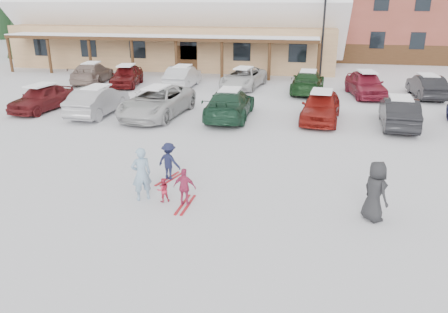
% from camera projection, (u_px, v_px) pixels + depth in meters
% --- Properties ---
extents(ground, '(160.00, 160.00, 0.00)m').
position_uv_depth(ground, '(209.00, 196.00, 13.83)').
color(ground, silver).
rests_on(ground, ground).
extents(day_lodge, '(29.12, 12.50, 10.38)m').
position_uv_depth(day_lodge, '(179.00, 20.00, 39.84)').
color(day_lodge, tan).
rests_on(day_lodge, ground).
extents(lamp_post, '(0.50, 0.25, 6.15)m').
position_uv_depth(lamp_post, '(323.00, 31.00, 33.14)').
color(lamp_post, black).
rests_on(lamp_post, ground).
extents(conifer_0, '(4.40, 4.40, 10.20)m').
position_uv_depth(conifer_0, '(22.00, 0.00, 44.08)').
color(conifer_0, black).
rests_on(conifer_0, ground).
extents(conifer_3, '(3.96, 3.96, 9.18)m').
position_uv_depth(conifer_3, '(339.00, 4.00, 51.62)').
color(conifer_3, black).
rests_on(conifer_3, ground).
extents(adult_skier, '(0.74, 0.69, 1.70)m').
position_uv_depth(adult_skier, '(141.00, 174.00, 13.33)').
color(adult_skier, '#84A6C1').
rests_on(adult_skier, ground).
extents(toddler_red, '(0.48, 0.45, 0.78)m').
position_uv_depth(toddler_red, '(163.00, 190.00, 13.34)').
color(toddler_red, '#CC2A47').
rests_on(toddler_red, ground).
extents(child_navy, '(0.96, 0.72, 1.32)m').
position_uv_depth(child_navy, '(169.00, 161.00, 14.89)').
color(child_navy, '#161A38').
rests_on(child_navy, ground).
extents(skis_child_navy, '(0.61, 1.40, 0.03)m').
position_uv_depth(skis_child_navy, '(170.00, 179.00, 15.12)').
color(skis_child_navy, '#AA1820').
rests_on(skis_child_navy, ground).
extents(child_magenta, '(0.71, 0.32, 1.19)m').
position_uv_depth(child_magenta, '(185.00, 187.00, 13.03)').
color(child_magenta, '#B5305C').
rests_on(child_magenta, ground).
extents(skis_child_magenta, '(0.26, 1.41, 0.03)m').
position_uv_depth(skis_child_magenta, '(185.00, 205.00, 13.23)').
color(skis_child_magenta, '#AA1820').
rests_on(skis_child_magenta, ground).
extents(bystander_dark, '(0.92, 1.02, 1.75)m').
position_uv_depth(bystander_dark, '(375.00, 191.00, 12.09)').
color(bystander_dark, '#242426').
rests_on(bystander_dark, ground).
extents(parked_car_0, '(2.24, 4.36, 1.42)m').
position_uv_depth(parked_car_0, '(42.00, 98.00, 24.06)').
color(parked_car_0, maroon).
rests_on(parked_car_0, ground).
extents(parked_car_1, '(1.73, 4.60, 1.50)m').
position_uv_depth(parked_car_1, '(98.00, 101.00, 23.18)').
color(parked_car_1, '#9F9EA2').
rests_on(parked_car_1, ground).
extents(parked_car_2, '(3.15, 5.80, 1.54)m').
position_uv_depth(parked_car_2, '(157.00, 102.00, 22.88)').
color(parked_car_2, silver).
rests_on(parked_car_2, ground).
extents(parked_car_3, '(2.11, 5.17, 1.50)m').
position_uv_depth(parked_car_3, '(230.00, 104.00, 22.51)').
color(parked_car_3, '#1A3C29').
rests_on(parked_car_3, ground).
extents(parked_car_4, '(2.25, 4.65, 1.53)m').
position_uv_depth(parked_car_4, '(321.00, 106.00, 21.97)').
color(parked_car_4, maroon).
rests_on(parked_car_4, ground).
extents(parked_car_5, '(1.84, 4.47, 1.44)m').
position_uv_depth(parked_car_5, '(399.00, 112.00, 20.96)').
color(parked_car_5, black).
rests_on(parked_car_5, ground).
extents(parked_car_7, '(2.74, 5.27, 1.46)m').
position_uv_depth(parked_car_7, '(92.00, 73.00, 31.79)').
color(parked_car_7, gray).
rests_on(parked_car_7, ground).
extents(parked_car_8, '(2.34, 4.49, 1.46)m').
position_uv_depth(parked_car_8, '(127.00, 76.00, 30.70)').
color(parked_car_8, '#591011').
rests_on(parked_car_8, ground).
extents(parked_car_9, '(1.59, 4.52, 1.49)m').
position_uv_depth(parked_car_9, '(183.00, 77.00, 30.18)').
color(parked_car_9, '#B9BABE').
rests_on(parked_car_9, ground).
extents(parked_car_10, '(3.05, 5.27, 1.38)m').
position_uv_depth(parked_car_10, '(243.00, 78.00, 30.08)').
color(parked_car_10, silver).
rests_on(parked_car_10, ground).
extents(parked_car_11, '(2.30, 5.05, 1.43)m').
position_uv_depth(parked_car_11, '(308.00, 82.00, 28.48)').
color(parked_car_11, '#183C19').
rests_on(parked_car_11, ground).
extents(parked_car_12, '(2.54, 4.83, 1.57)m').
position_uv_depth(parked_car_12, '(366.00, 84.00, 27.48)').
color(parked_car_12, maroon).
rests_on(parked_car_12, ground).
extents(parked_car_13, '(1.68, 4.33, 1.41)m').
position_uv_depth(parked_car_13, '(426.00, 86.00, 27.18)').
color(parked_car_13, black).
rests_on(parked_car_13, ground).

